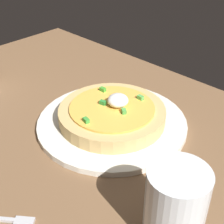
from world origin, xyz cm
name	(u,v)px	position (x,y,z in cm)	size (l,w,h in cm)	color
dining_table	(77,136)	(0.00, 0.00, 1.69)	(99.40, 68.30, 3.38)	brown
plate	(112,123)	(-4.03, -5.83, 3.95)	(29.73, 29.73, 1.14)	silver
pizza	(112,114)	(-4.04, -5.86, 6.15)	(21.02, 21.02, 5.63)	tan
cup_near	(175,208)	(-27.63, 6.84, 8.56)	(8.07, 8.07, 11.25)	silver
fork	(4,220)	(-9.38, 21.64, 3.63)	(9.09, 7.42, 0.50)	#B7B7BC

